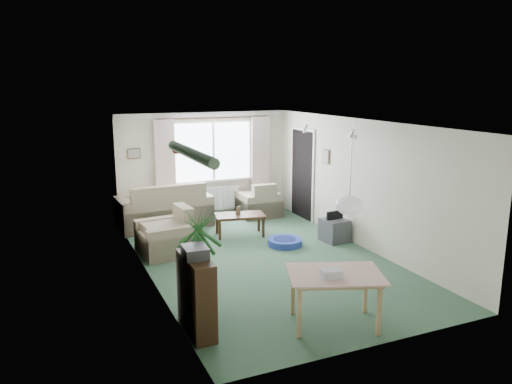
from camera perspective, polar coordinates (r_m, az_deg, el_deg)
name	(u,v)px	position (r m, az deg, el deg)	size (l,w,h in m)	color
ground	(263,259)	(8.90, 0.78, -7.64)	(6.50, 6.50, 0.00)	#31523B
window	(213,151)	(11.55, -4.93, 4.65)	(1.80, 0.03, 1.30)	white
curtain_rod	(214,118)	(11.39, -4.87, 8.44)	(2.60, 0.03, 0.03)	black
curtain_left	(165,165)	(11.17, -10.34, 3.04)	(0.45, 0.08, 2.00)	beige
curtain_right	(260,159)	(11.90, 0.51, 3.80)	(0.45, 0.08, 2.00)	beige
radiator	(215,198)	(11.71, -4.76, -0.72)	(1.20, 0.10, 0.55)	white
doorway	(302,175)	(11.40, 5.34, 2.00)	(0.03, 0.95, 2.00)	black
pendant_lamp	(349,205)	(6.63, 10.62, -1.49)	(0.36, 0.36, 0.36)	white
tinsel_garland	(191,153)	(5.58, -7.44, 4.39)	(1.60, 1.60, 0.12)	#196626
bauble_cluster_a	(305,126)	(9.78, 5.63, 7.49)	(0.20, 0.20, 0.20)	silver
bauble_cluster_b	(354,131)	(8.93, 11.10, 6.85)	(0.20, 0.20, 0.20)	silver
wall_picture_back	(134,154)	(11.10, -13.79, 4.29)	(0.28, 0.03, 0.22)	brown
wall_picture_right	(326,156)	(10.46, 8.02, 4.04)	(0.03, 0.24, 0.30)	brown
sofa	(164,204)	(10.93, -10.48, -1.37)	(1.94, 1.03, 0.97)	beige
armchair_corner	(259,199)	(11.61, 0.31, -0.77)	(0.90, 0.85, 0.80)	tan
armchair_left	(165,231)	(9.18, -10.33, -4.40)	(0.95, 0.90, 0.85)	#C6B995
coffee_table	(240,225)	(10.15, -1.87, -3.78)	(0.98, 0.54, 0.44)	black
photo_frame	(238,210)	(10.10, -2.05, -2.11)	(0.12, 0.02, 0.16)	brown
bookshelf	(196,295)	(6.30, -6.84, -11.61)	(0.27, 0.81, 0.98)	black
hifi_box	(195,252)	(6.08, -6.98, -6.82)	(0.28, 0.35, 0.14)	#393A3E
houseplant	(200,263)	(6.66, -6.44, -8.02)	(0.63, 0.63, 1.47)	#226323
dining_table	(334,300)	(6.59, 8.93, -12.06)	(1.08, 0.72, 0.68)	tan
gift_box	(331,274)	(6.30, 8.58, -9.26)	(0.25, 0.18, 0.12)	silver
tv_cube	(334,230)	(9.91, 8.93, -4.33)	(0.44, 0.49, 0.44)	#38383D
pet_bed	(285,242)	(9.59, 3.31, -5.74)	(0.65, 0.65, 0.13)	navy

